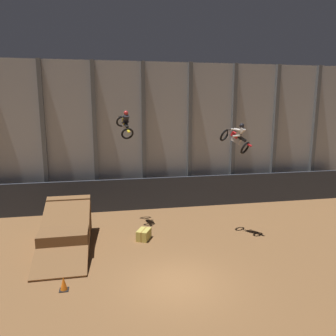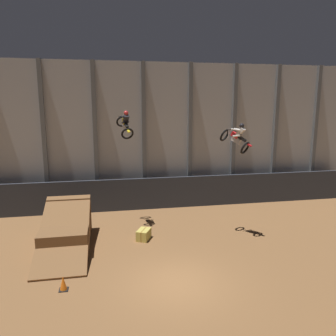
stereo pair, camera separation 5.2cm
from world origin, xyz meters
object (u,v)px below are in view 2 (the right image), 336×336
Objects in this scene: rider_bike_left_air at (125,124)px; traffic_cone_near_ramp at (63,284)px; rider_bike_right_air at (237,138)px; dirt_ramp at (67,230)px; hay_bale_trackside at (144,234)px.

rider_bike_left_air is 9.57m from traffic_cone_near_ramp.
rider_bike_right_air is at bearing -36.42° from rider_bike_left_air.
rider_bike_left_air reaches higher than dirt_ramp.
traffic_cone_near_ramp is at bearing -130.15° from hay_bale_trackside.
dirt_ramp reaches higher than hay_bale_trackside.
rider_bike_right_air is (5.77, -2.84, -0.64)m from rider_bike_left_air.
traffic_cone_near_ramp is at bearing -123.64° from rider_bike_left_air.
dirt_ramp is 4.71m from traffic_cone_near_ramp.
rider_bike_left_air is 1.76× the size of hay_bale_trackside.
rider_bike_left_air reaches higher than hay_bale_trackside.
hay_bale_trackside is at bearing -3.66° from dirt_ramp.
dirt_ramp is 6.76m from rider_bike_left_air.
hay_bale_trackside is (0.72, -2.52, -5.88)m from rider_bike_left_air.
traffic_cone_near_ramp is 5.77m from hay_bale_trackside.
dirt_ramp is 5.34× the size of hay_bale_trackside.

